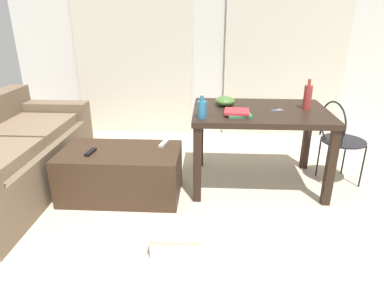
{
  "coord_description": "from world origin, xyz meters",
  "views": [
    {
      "loc": [
        0.03,
        -1.23,
        1.57
      ],
      "look_at": [
        -0.13,
        1.71,
        0.41
      ],
      "focal_mm": 31.12,
      "sensor_mm": 36.0,
      "label": 1
    }
  ],
  "objects_px": {
    "craft_table": "(260,120)",
    "bowl": "(225,101)",
    "bottle_far": "(202,109)",
    "tv_remote_primary": "(164,144)",
    "wire_chair": "(338,134)",
    "tv_remote_secondary": "(91,152)",
    "couch": "(5,159)",
    "book_stack": "(237,112)",
    "bottle_near": "(308,97)",
    "coffee_table": "(121,173)",
    "scissors": "(276,110)",
    "shoebox": "(176,240)"
  },
  "relations": [
    {
      "from": "craft_table",
      "to": "bowl",
      "type": "xyz_separation_m",
      "value": [
        -0.32,
        0.13,
        0.15
      ]
    },
    {
      "from": "bottle_far",
      "to": "tv_remote_primary",
      "type": "relative_size",
      "value": 1.17
    },
    {
      "from": "wire_chair",
      "to": "tv_remote_secondary",
      "type": "xyz_separation_m",
      "value": [
        -2.25,
        -0.42,
        -0.06
      ]
    },
    {
      "from": "craft_table",
      "to": "wire_chair",
      "type": "bearing_deg",
      "value": 3.65
    },
    {
      "from": "bottle_far",
      "to": "tv_remote_secondary",
      "type": "height_order",
      "value": "bottle_far"
    },
    {
      "from": "tv_remote_primary",
      "to": "couch",
      "type": "bearing_deg",
      "value": -162.52
    },
    {
      "from": "craft_table",
      "to": "book_stack",
      "type": "distance_m",
      "value": 0.31
    },
    {
      "from": "couch",
      "to": "wire_chair",
      "type": "relative_size",
      "value": 2.35
    },
    {
      "from": "bottle_far",
      "to": "tv_remote_primary",
      "type": "height_order",
      "value": "bottle_far"
    },
    {
      "from": "bottle_near",
      "to": "bowl",
      "type": "height_order",
      "value": "bottle_near"
    },
    {
      "from": "couch",
      "to": "tv_remote_primary",
      "type": "xyz_separation_m",
      "value": [
        1.46,
        0.14,
        0.13
      ]
    },
    {
      "from": "book_stack",
      "to": "tv_remote_secondary",
      "type": "height_order",
      "value": "book_stack"
    },
    {
      "from": "coffee_table",
      "to": "tv_remote_primary",
      "type": "distance_m",
      "value": 0.47
    },
    {
      "from": "craft_table",
      "to": "couch",
      "type": "bearing_deg",
      "value": -173.11
    },
    {
      "from": "bottle_near",
      "to": "tv_remote_secondary",
      "type": "height_order",
      "value": "bottle_near"
    },
    {
      "from": "craft_table",
      "to": "bottle_near",
      "type": "distance_m",
      "value": 0.48
    },
    {
      "from": "coffee_table",
      "to": "book_stack",
      "type": "xyz_separation_m",
      "value": [
        1.03,
        0.13,
        0.55
      ]
    },
    {
      "from": "craft_table",
      "to": "bottle_far",
      "type": "xyz_separation_m",
      "value": [
        -0.53,
        -0.29,
        0.18
      ]
    },
    {
      "from": "coffee_table",
      "to": "scissors",
      "type": "bearing_deg",
      "value": 11.7
    },
    {
      "from": "couch",
      "to": "bottle_far",
      "type": "distance_m",
      "value": 1.88
    },
    {
      "from": "bottle_far",
      "to": "scissors",
      "type": "distance_m",
      "value": 0.72
    },
    {
      "from": "scissors",
      "to": "couch",
      "type": "bearing_deg",
      "value": -173.9
    },
    {
      "from": "bottle_far",
      "to": "coffee_table",
      "type": "bearing_deg",
      "value": -178.63
    },
    {
      "from": "couch",
      "to": "tv_remote_secondary",
      "type": "distance_m",
      "value": 0.86
    },
    {
      "from": "book_stack",
      "to": "scissors",
      "type": "distance_m",
      "value": 0.39
    },
    {
      "from": "scissors",
      "to": "shoebox",
      "type": "height_order",
      "value": "scissors"
    },
    {
      "from": "couch",
      "to": "scissors",
      "type": "xyz_separation_m",
      "value": [
        2.47,
        0.26,
        0.43
      ]
    },
    {
      "from": "scissors",
      "to": "bowl",
      "type": "bearing_deg",
      "value": 162.42
    },
    {
      "from": "bottle_far",
      "to": "scissors",
      "type": "bearing_deg",
      "value": 22.15
    },
    {
      "from": "wire_chair",
      "to": "shoebox",
      "type": "relative_size",
      "value": 2.35
    },
    {
      "from": "book_stack",
      "to": "bottle_far",
      "type": "bearing_deg",
      "value": -159.37
    },
    {
      "from": "tv_remote_secondary",
      "to": "tv_remote_primary",
      "type": "bearing_deg",
      "value": 28.28
    },
    {
      "from": "coffee_table",
      "to": "craft_table",
      "type": "bearing_deg",
      "value": 13.68
    },
    {
      "from": "coffee_table",
      "to": "book_stack",
      "type": "relative_size",
      "value": 4.07
    },
    {
      "from": "tv_remote_secondary",
      "to": "shoebox",
      "type": "bearing_deg",
      "value": -33.06
    },
    {
      "from": "craft_table",
      "to": "scissors",
      "type": "height_order",
      "value": "scissors"
    },
    {
      "from": "tv_remote_primary",
      "to": "shoebox",
      "type": "bearing_deg",
      "value": -65.72
    },
    {
      "from": "bottle_far",
      "to": "craft_table",
      "type": "bearing_deg",
      "value": 28.47
    },
    {
      "from": "coffee_table",
      "to": "tv_remote_secondary",
      "type": "xyz_separation_m",
      "value": [
        -0.24,
        -0.07,
        0.23
      ]
    },
    {
      "from": "bowl",
      "to": "wire_chair",
      "type": "bearing_deg",
      "value": -4.12
    },
    {
      "from": "book_stack",
      "to": "shoebox",
      "type": "height_order",
      "value": "book_stack"
    },
    {
      "from": "couch",
      "to": "tv_remote_primary",
      "type": "bearing_deg",
      "value": 5.65
    },
    {
      "from": "tv_remote_secondary",
      "to": "bottle_near",
      "type": "bearing_deg",
      "value": 19.41
    },
    {
      "from": "book_stack",
      "to": "wire_chair",
      "type": "bearing_deg",
      "value": 12.76
    },
    {
      "from": "scissors",
      "to": "tv_remote_primary",
      "type": "relative_size",
      "value": 0.68
    },
    {
      "from": "bowl",
      "to": "shoebox",
      "type": "height_order",
      "value": "bowl"
    },
    {
      "from": "wire_chair",
      "to": "bottle_near",
      "type": "xyz_separation_m",
      "value": [
        -0.33,
        -0.0,
        0.36
      ]
    },
    {
      "from": "shoebox",
      "to": "tv_remote_primary",
      "type": "bearing_deg",
      "value": 102.45
    },
    {
      "from": "book_stack",
      "to": "bowl",
      "type": "bearing_deg",
      "value": 108.02
    },
    {
      "from": "coffee_table",
      "to": "bowl",
      "type": "relative_size",
      "value": 5.6
    }
  ]
}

